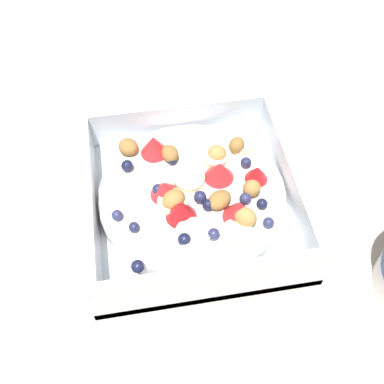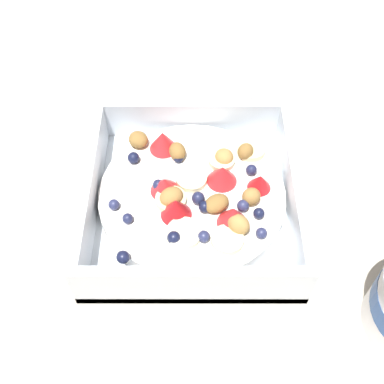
{
  "view_description": "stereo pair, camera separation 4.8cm",
  "coord_description": "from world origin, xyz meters",
  "views": [
    {
      "loc": [
        0.27,
        -0.04,
        0.42
      ],
      "look_at": [
        -0.01,
        0.01,
        0.03
      ],
      "focal_mm": 44.5,
      "sensor_mm": 36.0,
      "label": 1
    },
    {
      "loc": [
        0.27,
        0.01,
        0.42
      ],
      "look_at": [
        -0.01,
        0.01,
        0.03
      ],
      "focal_mm": 44.5,
      "sensor_mm": 36.0,
      "label": 2
    }
  ],
  "objects": [
    {
      "name": "spoon",
      "position": [
        -0.18,
        0.09,
        0.0
      ],
      "size": [
        0.07,
        0.17,
        0.01
      ],
      "color": "silver",
      "rests_on": "ground"
    },
    {
      "name": "fruit_bowl",
      "position": [
        -0.01,
        0.01,
        0.02
      ],
      "size": [
        0.21,
        0.21,
        0.06
      ],
      "color": "white",
      "rests_on": "ground"
    },
    {
      "name": "ground_plane",
      "position": [
        0.0,
        0.0,
        0.0
      ],
      "size": [
        2.4,
        2.4,
        0.0
      ],
      "primitive_type": "plane",
      "color": "beige"
    }
  ]
}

